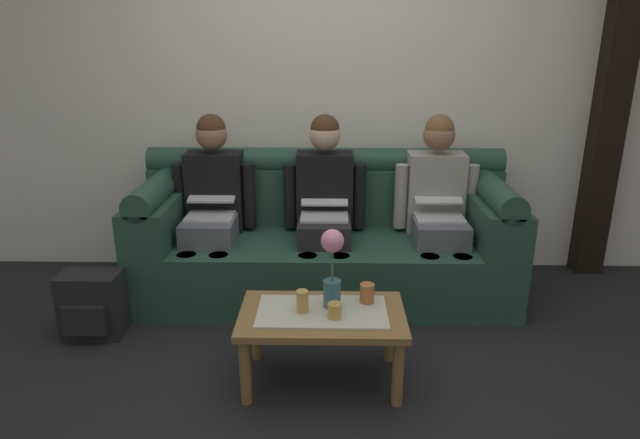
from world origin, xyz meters
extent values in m
plane|color=black|center=(0.00, 0.00, 0.00)|extent=(14.00, 14.00, 0.00)
cube|color=silver|center=(0.00, 1.70, 1.45)|extent=(6.00, 0.12, 2.90)
cube|color=black|center=(1.99, 1.58, 1.45)|extent=(0.20, 0.20, 2.90)
cube|color=#234738|center=(0.00, 1.10, 0.21)|extent=(2.49, 0.88, 0.42)
cube|color=#234738|center=(0.00, 1.43, 0.62)|extent=(2.49, 0.22, 0.40)
cylinder|color=#234738|center=(0.00, 1.43, 0.87)|extent=(2.49, 0.18, 0.18)
cube|color=#234738|center=(-1.10, 1.10, 0.56)|extent=(0.28, 0.88, 0.28)
cylinder|color=#234738|center=(-1.10, 1.10, 0.74)|extent=(0.18, 0.88, 0.18)
cube|color=#234738|center=(1.10, 1.10, 0.56)|extent=(0.28, 0.88, 0.28)
cylinder|color=#234738|center=(1.10, 1.10, 0.74)|extent=(0.18, 0.88, 0.18)
cube|color=#595B66|center=(-0.75, 1.04, 0.49)|extent=(0.34, 0.40, 0.15)
cylinder|color=#595B66|center=(-0.85, 0.78, 0.21)|extent=(0.12, 0.12, 0.42)
cylinder|color=#595B66|center=(-0.65, 0.78, 0.21)|extent=(0.12, 0.12, 0.42)
cube|color=black|center=(-0.75, 1.28, 0.69)|extent=(0.38, 0.22, 0.54)
cylinder|color=black|center=(-0.99, 1.24, 0.67)|extent=(0.09, 0.09, 0.44)
cylinder|color=black|center=(-0.52, 1.24, 0.67)|extent=(0.09, 0.09, 0.44)
sphere|color=#936B4C|center=(-0.75, 1.26, 1.08)|extent=(0.21, 0.21, 0.21)
sphere|color=#472D19|center=(-0.75, 1.26, 1.12)|extent=(0.19, 0.19, 0.19)
cube|color=silver|center=(-0.75, 1.06, 0.58)|extent=(0.31, 0.22, 0.02)
cube|color=silver|center=(-0.75, 1.19, 0.69)|extent=(0.31, 0.21, 0.06)
cube|color=black|center=(-0.75, 1.18, 0.69)|extent=(0.27, 0.18, 0.05)
cube|color=#232326|center=(0.00, 1.04, 0.49)|extent=(0.34, 0.40, 0.15)
cylinder|color=#232326|center=(-0.10, 0.78, 0.21)|extent=(0.12, 0.12, 0.42)
cylinder|color=#232326|center=(0.10, 0.78, 0.21)|extent=(0.12, 0.12, 0.42)
cube|color=black|center=(0.00, 1.28, 0.69)|extent=(0.38, 0.22, 0.54)
cylinder|color=black|center=(-0.23, 1.24, 0.67)|extent=(0.09, 0.09, 0.44)
cylinder|color=black|center=(0.23, 1.24, 0.67)|extent=(0.09, 0.09, 0.44)
sphere|color=tan|center=(0.00, 1.26, 1.08)|extent=(0.21, 0.21, 0.21)
sphere|color=#472D19|center=(0.00, 1.26, 1.12)|extent=(0.19, 0.19, 0.19)
cube|color=silver|center=(0.00, 1.06, 0.58)|extent=(0.31, 0.22, 0.02)
cube|color=silver|center=(0.00, 1.21, 0.68)|extent=(0.31, 0.20, 0.10)
cube|color=black|center=(0.00, 1.20, 0.68)|extent=(0.27, 0.17, 0.08)
cube|color=#595B66|center=(0.75, 1.04, 0.49)|extent=(0.34, 0.40, 0.15)
cylinder|color=#595B66|center=(0.65, 0.78, 0.21)|extent=(0.12, 0.12, 0.42)
cylinder|color=#595B66|center=(0.85, 0.78, 0.21)|extent=(0.12, 0.12, 0.42)
cube|color=gray|center=(0.75, 1.28, 0.69)|extent=(0.38, 0.22, 0.54)
cylinder|color=gray|center=(0.52, 1.24, 0.67)|extent=(0.09, 0.09, 0.44)
cylinder|color=gray|center=(0.99, 1.24, 0.67)|extent=(0.09, 0.09, 0.44)
sphere|color=#936B4C|center=(0.75, 1.26, 1.08)|extent=(0.21, 0.21, 0.21)
sphere|color=brown|center=(0.75, 1.26, 1.12)|extent=(0.19, 0.19, 0.19)
cube|color=silver|center=(0.75, 1.06, 0.58)|extent=(0.31, 0.22, 0.02)
cube|color=silver|center=(0.75, 1.19, 0.69)|extent=(0.31, 0.21, 0.06)
cube|color=black|center=(0.75, 1.18, 0.69)|extent=(0.27, 0.18, 0.05)
cube|color=olive|center=(0.00, 0.09, 0.37)|extent=(0.83, 0.50, 0.04)
cube|color=beige|center=(0.00, 0.09, 0.40)|extent=(0.65, 0.35, 0.01)
cylinder|color=olive|center=(-0.37, -0.10, 0.18)|extent=(0.06, 0.06, 0.35)
cylinder|color=olive|center=(0.37, -0.10, 0.18)|extent=(0.06, 0.06, 0.35)
cylinder|color=olive|center=(-0.37, 0.29, 0.18)|extent=(0.06, 0.06, 0.35)
cylinder|color=olive|center=(0.37, 0.29, 0.18)|extent=(0.06, 0.06, 0.35)
cylinder|color=#336672|center=(0.05, 0.14, 0.47)|extent=(0.09, 0.09, 0.14)
cylinder|color=#3D7538|center=(0.05, 0.14, 0.63)|extent=(0.01, 0.01, 0.17)
sphere|color=pink|center=(0.05, 0.14, 0.76)|extent=(0.11, 0.11, 0.11)
cylinder|color=gold|center=(0.06, 0.02, 0.44)|extent=(0.07, 0.07, 0.08)
cylinder|color=gold|center=(-0.10, 0.08, 0.46)|extent=(0.06, 0.06, 0.11)
cylinder|color=#B26633|center=(0.23, 0.19, 0.45)|extent=(0.08, 0.08, 0.10)
cube|color=black|center=(-1.37, 0.54, 0.20)|extent=(0.35, 0.21, 0.39)
cube|color=black|center=(-1.37, 0.41, 0.16)|extent=(0.25, 0.05, 0.18)
camera|label=1|loc=(0.04, -2.39, 1.71)|focal=31.06mm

